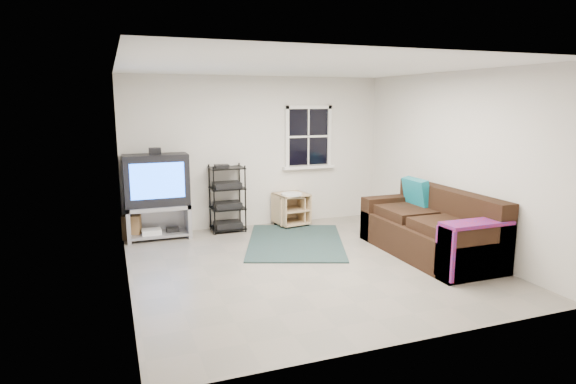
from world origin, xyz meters
name	(u,v)px	position (x,y,z in m)	size (l,w,h in m)	color
room	(308,141)	(0.95, 2.27, 1.48)	(4.60, 4.62, 4.60)	gray
tv_unit	(157,189)	(-1.75, 2.03, 0.80)	(0.99, 0.50, 1.46)	gray
av_rack	(227,202)	(-0.61, 2.07, 0.49)	(0.57, 0.41, 1.13)	black
side_table_left	(289,209)	(0.51, 2.09, 0.29)	(0.48, 0.48, 0.53)	tan
side_table_right	(290,207)	(0.52, 2.04, 0.34)	(0.60, 0.61, 0.61)	tan
sofa	(431,230)	(1.82, -0.21, 0.36)	(0.99, 2.22, 1.02)	black
shag_rug	(295,242)	(0.22, 1.02, 0.01)	(1.44, 1.98, 0.02)	#2F2215
paper_bag	(132,227)	(-2.16, 2.11, 0.19)	(0.27, 0.17, 0.39)	#9F7447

